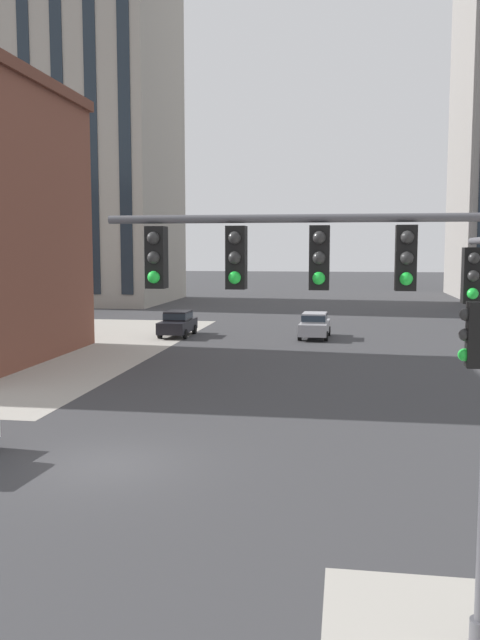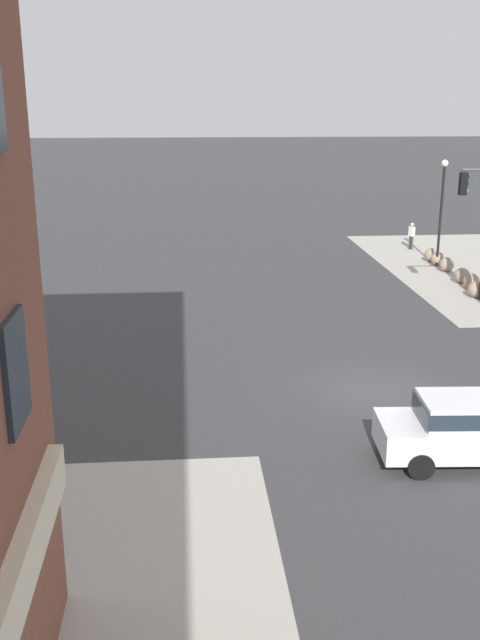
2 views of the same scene
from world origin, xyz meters
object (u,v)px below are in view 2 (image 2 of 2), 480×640
object	(u,v)px
bollard_sphere_curb_d	(447,264)
pedestrian_at_curb	(412,234)
bollard_sphere_curb_b	(471,281)
car_cross_westbound	(467,427)
street_lamp_mid_sidewalk	(442,201)
bollard_sphere_curb_c	(462,276)
bollard_sphere_curb_a	(476,289)
bollard_sphere_curb_f	(438,259)
bollard_sphere_curb_e	(431,255)

from	to	relation	value
bollard_sphere_curb_d	pedestrian_at_curb	distance (m)	5.93
bollard_sphere_curb_b	car_cross_westbound	bearing A→B (deg)	157.80
bollard_sphere_curb_b	street_lamp_mid_sidewalk	xyz separation A→B (m)	(4.80, -0.03, 3.14)
bollard_sphere_curb_b	bollard_sphere_curb_c	bearing A→B (deg)	-0.37
bollard_sphere_curb_d	pedestrian_at_curb	xyz separation A→B (m)	(5.91, 0.05, 0.54)
bollard_sphere_curb_a	bollard_sphere_curb_f	size ratio (longest dim) A/B	1.00
bollard_sphere_curb_b	street_lamp_mid_sidewalk	distance (m)	5.74
bollard_sphere_curb_c	bollard_sphere_curb_f	size ratio (longest dim) A/B	1.00
street_lamp_mid_sidewalk	car_cross_westbound	distance (m)	22.55
bollard_sphere_curb_d	bollard_sphere_curb_f	distance (m)	1.41
bollard_sphere_curb_b	bollard_sphere_curb_e	size ratio (longest dim) A/B	1.00
bollard_sphere_curb_b	car_cross_westbound	distance (m)	17.88
bollard_sphere_curb_c	bollard_sphere_curb_a	bearing A→B (deg)	171.87
bollard_sphere_curb_d	car_cross_westbound	size ratio (longest dim) A/B	0.17
bollard_sphere_curb_a	bollard_sphere_curb_c	world-z (taller)	same
bollard_sphere_curb_c	bollard_sphere_curb_d	bearing A→B (deg)	-2.99
bollard_sphere_curb_a	street_lamp_mid_sidewalk	world-z (taller)	street_lamp_mid_sidewalk
bollard_sphere_curb_d	bollard_sphere_curb_a	bearing A→B (deg)	174.34
bollard_sphere_curb_b	bollard_sphere_curb_f	world-z (taller)	same
bollard_sphere_curb_b	car_cross_westbound	xyz separation A→B (m)	(-16.55, 6.75, 0.54)
pedestrian_at_curb	bollard_sphere_curb_f	bearing A→B (deg)	-179.09
bollard_sphere_curb_c	pedestrian_at_curb	distance (m)	8.40
pedestrian_at_curb	car_cross_westbound	world-z (taller)	car_cross_westbound
bollard_sphere_curb_d	bollard_sphere_curb_c	bearing A→B (deg)	177.01
street_lamp_mid_sidewalk	bollard_sphere_curb_a	bearing A→B (deg)	176.37
bollard_sphere_curb_f	car_cross_westbound	world-z (taller)	car_cross_westbound
bollard_sphere_curb_e	car_cross_westbound	world-z (taller)	car_cross_westbound
bollard_sphere_curb_d	car_cross_westbound	world-z (taller)	car_cross_westbound
bollard_sphere_curb_f	car_cross_westbound	size ratio (longest dim) A/B	0.17
bollard_sphere_curb_f	bollard_sphere_curb_b	bearing A→B (deg)	178.23
bollard_sphere_curb_c	street_lamp_mid_sidewalk	xyz separation A→B (m)	(3.64, -0.02, 3.14)
bollard_sphere_curb_e	car_cross_westbound	bearing A→B (deg)	163.03
bollard_sphere_curb_d	street_lamp_mid_sidewalk	bearing A→B (deg)	5.34
pedestrian_at_curb	bollard_sphere_curb_d	bearing A→B (deg)	-179.49
bollard_sphere_curb_b	bollard_sphere_curb_d	xyz separation A→B (m)	(3.64, -0.14, 0.00)
bollard_sphere_curb_a	bollard_sphere_curb_f	distance (m)	6.55
bollard_sphere_curb_b	bollard_sphere_curb_e	distance (m)	6.10
bollard_sphere_curb_e	bollard_sphere_curb_a	bearing A→B (deg)	175.99
bollard_sphere_curb_a	bollard_sphere_curb_d	size ratio (longest dim) A/B	1.00
bollard_sphere_curb_f	street_lamp_mid_sidewalk	bearing A→B (deg)	152.01
bollard_sphere_curb_a	car_cross_westbound	size ratio (longest dim) A/B	0.17
bollard_sphere_curb_e	bollard_sphere_curb_b	bearing A→B (deg)	178.49
bollard_sphere_curb_a	bollard_sphere_curb_b	size ratio (longest dim) A/B	1.00
bollard_sphere_curb_a	street_lamp_mid_sidewalk	xyz separation A→B (m)	(6.29, -0.40, 3.14)
bollard_sphere_curb_c	pedestrian_at_curb	xyz separation A→B (m)	(8.38, -0.08, 0.54)
bollard_sphere_curb_a	pedestrian_at_curb	distance (m)	11.06
bollard_sphere_curb_e	pedestrian_at_curb	bearing A→B (deg)	1.27
bollard_sphere_curb_e	street_lamp_mid_sidewalk	size ratio (longest dim) A/B	0.13
bollard_sphere_curb_f	car_cross_westbound	xyz separation A→B (m)	(-21.59, 6.91, 0.54)
bollard_sphere_curb_b	bollard_sphere_curb_c	world-z (taller)	same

